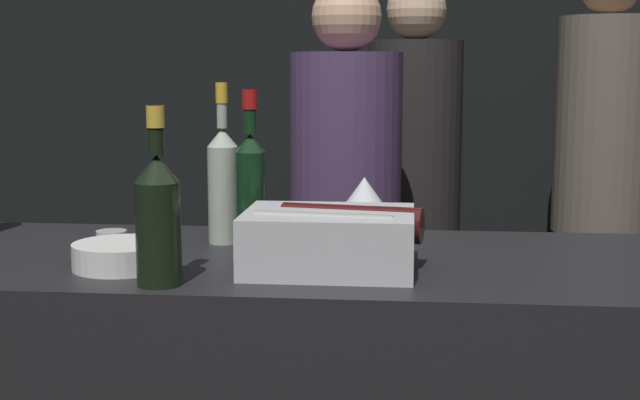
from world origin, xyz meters
The scene contains 11 objects.
wall_back_chalkboard centered at (0.00, 2.35, 1.40)m, with size 6.40×0.06×2.80m.
ice_bin_with_bottles centered at (0.04, 0.23, 1.12)m, with size 0.36×0.26×0.13m.
bowl_white centered at (-0.39, 0.20, 1.08)m, with size 0.20×0.20×0.05m.
wine_glass centered at (0.08, 0.63, 1.15)m, with size 0.09×0.09×0.14m.
candle_votive centered at (-0.46, 0.36, 1.07)m, with size 0.07×0.07×0.05m.
champagne_bottle centered at (-0.27, 0.07, 1.18)m, with size 0.09×0.09×0.34m.
rose_wine_bottle centered at (-0.24, 0.49, 1.20)m, with size 0.07×0.07×0.37m.
red_wine_bottle_burgundy centered at (-0.16, 0.44, 1.20)m, with size 0.07×0.07×0.36m.
person_in_hoodie centered at (0.89, 1.79, 1.04)m, with size 0.35×0.35×1.85m.
person_blond_tee centered at (0.21, 1.68, 0.99)m, with size 0.34×0.34×1.76m.
person_grey_polo centered at (0.00, 1.17, 0.96)m, with size 0.34×0.34×1.71m.
Camera 1 is at (0.19, -1.53, 1.46)m, focal length 50.00 mm.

